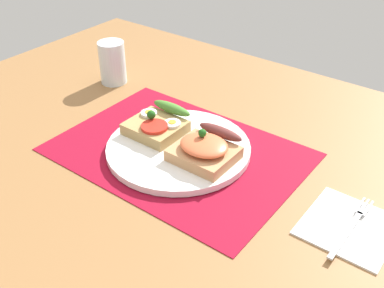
% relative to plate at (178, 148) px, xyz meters
% --- Properties ---
extents(ground_plane, '(1.20, 0.90, 0.03)m').
position_rel_plate_xyz_m(ground_plane, '(0.00, 0.00, -0.02)').
color(ground_plane, olive).
extents(placemat, '(0.43, 0.30, 0.00)m').
position_rel_plate_xyz_m(placemat, '(0.00, 0.00, -0.01)').
color(placemat, maroon).
rests_on(placemat, ground_plane).
extents(plate, '(0.25, 0.25, 0.01)m').
position_rel_plate_xyz_m(plate, '(0.00, 0.00, 0.00)').
color(plate, white).
rests_on(plate, placemat).
extents(sandwich_egg_tomato, '(0.10, 0.10, 0.04)m').
position_rel_plate_xyz_m(sandwich_egg_tomato, '(-0.06, 0.01, 0.02)').
color(sandwich_egg_tomato, tan).
rests_on(sandwich_egg_tomato, plate).
extents(sandwich_salmon, '(0.10, 0.10, 0.05)m').
position_rel_plate_xyz_m(sandwich_salmon, '(0.06, -0.00, 0.02)').
color(sandwich_salmon, tan).
rests_on(sandwich_salmon, plate).
extents(napkin, '(0.12, 0.13, 0.01)m').
position_rel_plate_xyz_m(napkin, '(0.31, -0.00, -0.01)').
color(napkin, white).
rests_on(napkin, ground_plane).
extents(fork, '(0.02, 0.15, 0.00)m').
position_rel_plate_xyz_m(fork, '(0.32, -0.00, -0.00)').
color(fork, '#B7B7BC').
rests_on(fork, napkin).
extents(drinking_glass, '(0.06, 0.06, 0.09)m').
position_rel_plate_xyz_m(drinking_glass, '(-0.29, 0.13, 0.04)').
color(drinking_glass, silver).
rests_on(drinking_glass, ground_plane).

